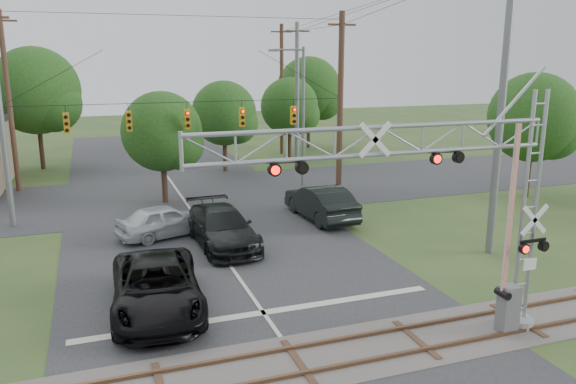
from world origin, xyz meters
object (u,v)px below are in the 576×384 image
object	(u,v)px
crossing_gantry	(442,195)
sedan_silver	(165,221)
streetlight	(301,110)
car_dark	(222,227)
traffic_signal_span	(203,113)
pickup_black	(156,287)

from	to	relation	value
crossing_gantry	sedan_silver	distance (m)	15.84
streetlight	crossing_gantry	bearing A→B (deg)	-100.29
crossing_gantry	car_dark	xyz separation A→B (m)	(-4.03, 11.54, -3.93)
traffic_signal_span	sedan_silver	distance (m)	7.25
car_dark	pickup_black	bearing A→B (deg)	-123.87
crossing_gantry	traffic_signal_span	size ratio (longest dim) A/B	0.59
pickup_black	car_dark	world-z (taller)	pickup_black
car_dark	streetlight	size ratio (longest dim) A/B	0.66
traffic_signal_span	sedan_silver	world-z (taller)	traffic_signal_span
car_dark	sedan_silver	size ratio (longest dim) A/B	1.29
car_dark	traffic_signal_span	bearing A→B (deg)	82.42
sedan_silver	streetlight	bearing A→B (deg)	-68.16
crossing_gantry	pickup_black	bearing A→B (deg)	145.75
car_dark	sedan_silver	world-z (taller)	car_dark
sedan_silver	pickup_black	bearing A→B (deg)	153.31
pickup_black	crossing_gantry	bearing A→B (deg)	-30.37
crossing_gantry	traffic_signal_span	distance (m)	18.70
car_dark	streetlight	world-z (taller)	streetlight
pickup_black	sedan_silver	size ratio (longest dim) A/B	1.36
traffic_signal_span	sedan_silver	xyz separation A→B (m)	(-3.00, -4.46, -4.87)
sedan_silver	streetlight	xyz separation A→B (m)	(10.49, 8.54, 4.49)
pickup_black	streetlight	bearing A→B (deg)	59.06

